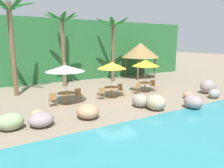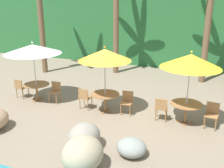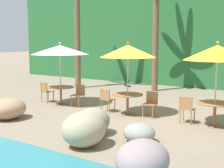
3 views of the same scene
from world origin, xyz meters
TOP-DOWN VIEW (x-y plane):
  - ground_plane at (0.00, 0.00)m, footprint 120.00×120.00m
  - terrace_deck at (0.00, 0.00)m, footprint 18.00×5.20m
  - foliage_backdrop at (0.00, 9.00)m, footprint 28.00×2.40m
  - rock_seawall at (0.54, -2.85)m, footprint 16.65×3.26m
  - umbrella_white at (-3.40, 0.19)m, footprint 2.34×2.34m
  - dining_table_white at (-3.40, 0.19)m, footprint 1.10×1.10m
  - chair_white_seaward at (-2.56, 0.34)m, footprint 0.45×0.46m
  - chair_white_inland at (-4.26, 0.16)m, footprint 0.45×0.46m
  - umbrella_orange at (-0.19, 0.19)m, footprint 1.98×1.98m
  - dining_table_orange at (-0.19, 0.19)m, footprint 1.10×1.10m
  - chair_orange_seaward at (0.65, 0.35)m, footprint 0.46×0.46m
  - chair_orange_inland at (-1.04, 0.11)m, footprint 0.42×0.43m
  - umbrella_yellow at (2.84, 0.33)m, footprint 2.02×2.02m
  - dining_table_yellow at (2.84, 0.33)m, footprint 1.10×1.10m
  - chair_yellow_seaward at (3.69, 0.34)m, footprint 0.46×0.47m
  - chair_yellow_inland at (1.99, 0.19)m, footprint 0.45×0.45m
  - palm_tree_third at (3.07, 5.65)m, footprint 3.55×3.22m

SIDE VIEW (x-z plane):
  - ground_plane at x=0.00m, z-range 0.00..0.00m
  - terrace_deck at x=0.00m, z-range 0.00..0.01m
  - rock_seawall at x=0.54m, z-range -0.13..0.89m
  - chair_white_seaward at x=-2.56m, z-range 0.08..0.95m
  - chair_white_inland at x=-4.26m, z-range 0.08..0.95m
  - chair_orange_seaward at x=0.65m, z-range 0.08..0.95m
  - chair_orange_inland at x=-1.04m, z-range 0.08..0.95m
  - chair_yellow_seaward at x=3.69m, z-range 0.08..0.95m
  - chair_yellow_inland at x=1.99m, z-range 0.08..0.95m
  - dining_table_white at x=-3.40m, z-range 0.24..0.98m
  - dining_table_orange at x=-0.19m, z-range 0.24..0.98m
  - dining_table_yellow at x=2.84m, z-range 0.24..0.98m
  - umbrella_orange at x=-0.19m, z-range 0.96..3.55m
  - umbrella_white at x=-3.40m, z-range 0.98..3.54m
  - umbrella_yellow at x=2.84m, z-range 0.96..3.56m
  - foliage_backdrop at x=0.00m, z-range 0.00..6.00m
  - palm_tree_third at x=3.07m, z-range 1.09..7.15m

